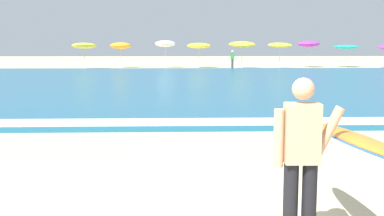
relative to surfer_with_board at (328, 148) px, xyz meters
The scene contains 12 objects.
sea 20.50m from the surfer_with_board, 93.97° to the left, with size 120.00×28.00×0.14m, color #1E6084.
surf_foam 7.22m from the surfer_with_board, 101.41° to the left, with size 120.00×1.13×0.01m, color white.
surfer_with_board is the anchor object (origin of this frame).
beach_umbrella_0 37.07m from the surfer_with_board, 104.44° to the left, with size 2.04×2.07×2.28m.
beach_umbrella_1 38.52m from the surfer_with_board, 99.57° to the left, with size 1.87×1.87×2.26m.
beach_umbrella_2 37.99m from the surfer_with_board, 93.65° to the left, with size 1.83×1.83×2.44m.
beach_umbrella_3 37.67m from the surfer_with_board, 89.12° to the left, with size 2.12×2.14×2.26m.
beach_umbrella_4 36.14m from the surfer_with_board, 83.34° to the left, with size 2.27×2.31×2.43m.
beach_umbrella_5 36.41m from the surfer_with_board, 78.26° to the left, with size 2.03×2.06×2.31m.
beach_umbrella_6 39.62m from the surfer_with_board, 74.49° to the left, with size 1.97×1.97×2.42m.
beach_umbrella_7 40.87m from the surfer_with_board, 69.78° to the left, with size 2.22×2.22×2.05m.
beachgoer_near_row_left 35.82m from the surfer_with_board, 84.63° to the left, with size 0.32×0.20×1.58m.
Camera 1 is at (-0.09, -4.78, 2.05)m, focal length 44.03 mm.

